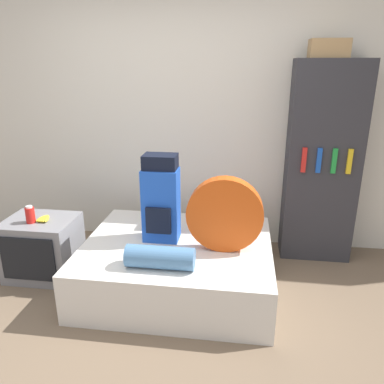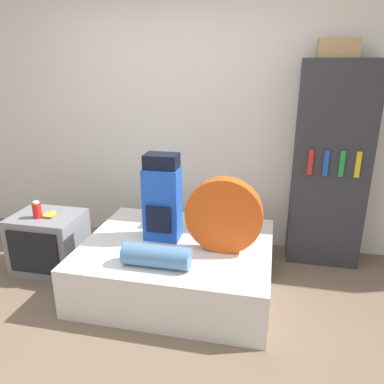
% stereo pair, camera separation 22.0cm
% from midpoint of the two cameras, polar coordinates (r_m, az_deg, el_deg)
% --- Properties ---
extents(ground_plane, '(16.00, 16.00, 0.00)m').
position_cam_midpoint_polar(ground_plane, '(2.77, -7.72, -22.19)').
color(ground_plane, brown).
extents(wall_back, '(8.00, 0.05, 2.60)m').
position_cam_midpoint_polar(wall_back, '(3.82, 0.55, 11.25)').
color(wall_back, silver).
rests_on(wall_back, ground_plane).
extents(bed, '(1.54, 1.29, 0.41)m').
position_cam_midpoint_polar(bed, '(3.23, -0.18, -10.92)').
color(bed, silver).
rests_on(bed, ground_plane).
extents(backpack, '(0.29, 0.23, 0.73)m').
position_cam_midpoint_polar(backpack, '(3.08, -2.54, -1.08)').
color(backpack, blue).
rests_on(backpack, bed).
extents(tent_bag, '(0.60, 0.12, 0.60)m').
position_cam_midpoint_polar(tent_bag, '(2.90, 7.05, -3.59)').
color(tent_bag, '#D14C14').
rests_on(tent_bag, bed).
extents(sleeping_roll, '(0.50, 0.17, 0.17)m').
position_cam_midpoint_polar(sleeping_roll, '(2.75, -3.17, -9.75)').
color(sleeping_roll, teal).
rests_on(sleeping_roll, bed).
extents(television, '(0.59, 0.49, 0.53)m').
position_cam_midpoint_polar(television, '(3.65, -19.32, -7.26)').
color(television, gray).
rests_on(television, ground_plane).
extents(canister, '(0.08, 0.08, 0.15)m').
position_cam_midpoint_polar(canister, '(3.49, -20.90, -2.60)').
color(canister, red).
rests_on(canister, television).
extents(banana_bunch, '(0.11, 0.14, 0.04)m').
position_cam_midpoint_polar(banana_bunch, '(3.50, -19.05, -3.22)').
color(banana_bunch, yellow).
rests_on(banana_bunch, television).
extents(bookshelf, '(0.65, 0.35, 1.86)m').
position_cam_midpoint_polar(bookshelf, '(3.66, 21.95, 3.60)').
color(bookshelf, '#2D2D33').
rests_on(bookshelf, ground_plane).
extents(cardboard_box, '(0.32, 0.21, 0.15)m').
position_cam_midpoint_polar(cardboard_box, '(3.53, 23.15, 19.54)').
color(cardboard_box, '#A88456').
rests_on(cardboard_box, bookshelf).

